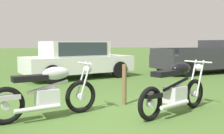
# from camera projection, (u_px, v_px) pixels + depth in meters

# --- Properties ---
(ground_plane) EXTENTS (120.00, 120.00, 0.00)m
(ground_plane) POSITION_uv_depth(u_px,v_px,m) (113.00, 116.00, 4.98)
(ground_plane) COLOR #476B2D
(motorcycle_silver) EXTENTS (1.99, 0.92, 1.02)m
(motorcycle_silver) POSITION_uv_depth(u_px,v_px,m) (47.00, 92.00, 4.81)
(motorcycle_silver) COLOR black
(motorcycle_silver) RESTS_ON ground
(motorcycle_black) EXTENTS (1.87, 1.14, 1.02)m
(motorcycle_black) POSITION_uv_depth(u_px,v_px,m) (176.00, 89.00, 5.12)
(motorcycle_black) COLOR black
(motorcycle_black) RESTS_ON ground
(car_white) EXTENTS (4.52, 3.05, 1.43)m
(car_white) POSITION_uv_depth(u_px,v_px,m) (76.00, 58.00, 10.23)
(car_white) COLOR silver
(car_white) RESTS_ON ground
(pickup_truck_charcoal) EXTENTS (5.48, 2.58, 1.49)m
(pickup_truck_charcoal) POSITION_uv_depth(u_px,v_px,m) (213.00, 56.00, 12.18)
(pickup_truck_charcoal) COLOR #2D2D33
(pickup_truck_charcoal) RESTS_ON ground
(fence_post_wooden) EXTENTS (0.10, 0.10, 0.91)m
(fence_post_wooden) POSITION_uv_depth(u_px,v_px,m) (124.00, 85.00, 5.86)
(fence_post_wooden) COLOR brown
(fence_post_wooden) RESTS_ON ground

